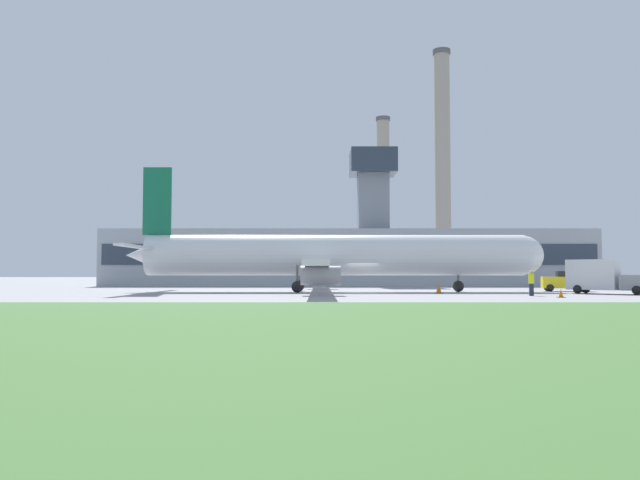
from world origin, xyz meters
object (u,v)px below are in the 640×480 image
baggage_truck (603,277)px  ground_crew_person (531,283)px  airplane (330,256)px  pushback_tug (565,282)px

baggage_truck → ground_crew_person: bearing=-149.2°
airplane → pushback_tug: bearing=3.6°
ground_crew_person → baggage_truck: bearing=30.8°
airplane → pushback_tug: 21.12m
airplane → ground_crew_person: size_ratio=20.04×
airplane → ground_crew_person: airplane is taller
pushback_tug → baggage_truck: (0.50, -6.53, 0.50)m
baggage_truck → ground_crew_person: (-7.14, -4.25, -0.39)m
airplane → ground_crew_person: bearing=-33.5°
pushback_tug → ground_crew_person: (-6.64, -10.78, 0.12)m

